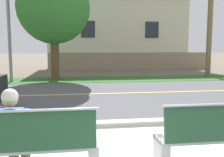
% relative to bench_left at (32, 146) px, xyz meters
% --- Properties ---
extents(ground_plane, '(140.00, 140.00, 0.00)m').
position_rel_bench_left_xyz_m(ground_plane, '(1.36, 7.84, -0.46)').
color(ground_plane, '#665B4C').
extents(curb_edge, '(44.00, 0.30, 0.11)m').
position_rel_bench_left_xyz_m(curb_edge, '(1.36, 2.19, -0.40)').
color(curb_edge, '#ADA89E').
rests_on(curb_edge, ground_plane).
extents(street_asphalt, '(52.00, 8.00, 0.01)m').
position_rel_bench_left_xyz_m(street_asphalt, '(1.36, 6.34, -0.45)').
color(street_asphalt, '#515156').
rests_on(street_asphalt, ground_plane).
extents(road_centre_line, '(48.00, 0.14, 0.01)m').
position_rel_bench_left_xyz_m(road_centre_line, '(1.36, 6.34, -0.45)').
color(road_centre_line, '#E0CC4C').
rests_on(road_centre_line, ground_plane).
extents(far_verge_grass, '(48.00, 2.80, 0.02)m').
position_rel_bench_left_xyz_m(far_verge_grass, '(1.36, 10.92, -0.45)').
color(far_verge_grass, '#2D6026').
rests_on(far_verge_grass, ground_plane).
extents(bench_left, '(1.82, 0.48, 1.01)m').
position_rel_bench_left_xyz_m(bench_left, '(0.00, 0.00, 0.00)').
color(bench_left, silver).
rests_on(bench_left, ground_plane).
extents(bench_right, '(1.82, 0.48, 1.01)m').
position_rel_bench_left_xyz_m(bench_right, '(2.71, 0.00, 0.00)').
color(bench_right, silver).
rests_on(bench_right, ground_plane).
extents(seated_person_blue, '(0.52, 0.68, 1.25)m').
position_rel_bench_left_xyz_m(seated_person_blue, '(-0.28, 0.17, 0.22)').
color(seated_person_blue, '#47382D').
rests_on(seated_person_blue, ground_plane).
extents(streetlamp, '(0.24, 2.10, 7.46)m').
position_rel_bench_left_xyz_m(streetlamp, '(-2.77, 10.72, 3.78)').
color(streetlamp, gray).
rests_on(streetlamp, ground_plane).
extents(shade_tree_left, '(3.98, 3.98, 6.56)m').
position_rel_bench_left_xyz_m(shade_tree_left, '(-0.41, 11.07, 3.81)').
color(shade_tree_left, brown).
rests_on(shade_tree_left, ground_plane).
extents(garden_wall, '(13.00, 0.36, 1.40)m').
position_rel_bench_left_xyz_m(garden_wall, '(4.97, 17.03, 0.24)').
color(garden_wall, gray).
rests_on(garden_wall, ground_plane).
extents(house_across_street, '(12.45, 6.91, 6.48)m').
position_rel_bench_left_xyz_m(house_across_street, '(4.19, 20.23, 2.83)').
color(house_across_street, beige).
rests_on(house_across_street, ground_plane).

